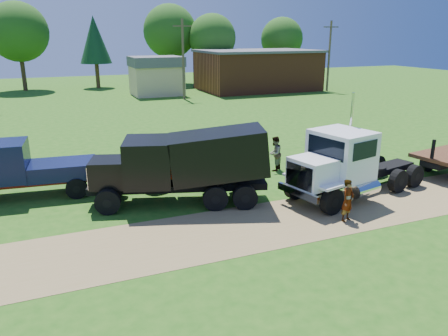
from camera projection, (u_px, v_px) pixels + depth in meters
name	position (u px, v px, depth m)	size (l,w,h in m)	color
ground	(297.00, 218.00, 18.24)	(140.00, 140.00, 0.00)	#1D5011
dirt_track	(297.00, 218.00, 18.24)	(120.00, 4.20, 0.01)	olive
white_semi_tractor	(342.00, 165.00, 20.06)	(8.11, 4.16, 4.78)	black
black_dump_truck	(186.00, 163.00, 19.42)	(8.13, 4.51, 3.46)	black
navy_truck	(21.00, 169.00, 20.28)	(6.34, 2.72, 2.69)	maroon
orange_pickup	(177.00, 167.00, 22.98)	(2.23, 4.83, 1.34)	#E0400A
spectator_a	(348.00, 201.00, 17.77)	(0.65, 0.43, 1.78)	#999999
spectator_b	(275.00, 154.00, 24.39)	(0.95, 0.74, 1.95)	#999999
brick_building	(257.00, 70.00, 59.34)	(15.40, 10.40, 5.30)	brown
tan_shed	(156.00, 75.00, 54.32)	(6.20, 5.40, 4.70)	tan
utility_poles	(183.00, 58.00, 49.96)	(42.20, 0.28, 9.00)	#4D382B
tree_row	(142.00, 36.00, 61.94)	(53.85, 11.49, 11.65)	#372A16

